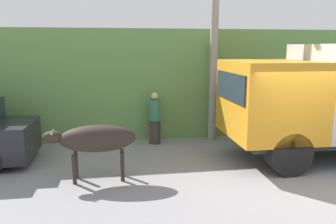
# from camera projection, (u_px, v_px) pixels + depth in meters

# --- Properties ---
(ground_plane) EXTENTS (60.00, 60.00, 0.00)m
(ground_plane) POSITION_uv_depth(u_px,v_px,m) (302.00, 178.00, 7.69)
(ground_plane) COLOR gray
(hillside_embankment) EXTENTS (32.00, 5.30, 3.61)m
(hillside_embankment) POSITION_uv_depth(u_px,v_px,m) (220.00, 77.00, 13.66)
(hillside_embankment) COLOR #608C47
(hillside_embankment) RESTS_ON ground_plane
(building_backdrop) EXTENTS (6.27, 2.70, 3.20)m
(building_backdrop) POSITION_uv_depth(u_px,v_px,m) (159.00, 86.00, 12.26)
(building_backdrop) COLOR #C6B793
(building_backdrop) RESTS_ON ground_plane
(brown_cow) EXTENTS (2.07, 0.62, 1.30)m
(brown_cow) POSITION_uv_depth(u_px,v_px,m) (96.00, 139.00, 7.43)
(brown_cow) COLOR #2D231E
(brown_cow) RESTS_ON ground_plane
(pedestrian_on_hill) EXTENTS (0.50, 0.50, 1.65)m
(pedestrian_on_hill) POSITION_uv_depth(u_px,v_px,m) (155.00, 116.00, 10.29)
(pedestrian_on_hill) COLOR #38332D
(pedestrian_on_hill) RESTS_ON ground_plane
(utility_pole) EXTENTS (0.90, 0.25, 6.78)m
(utility_pole) POSITION_uv_depth(u_px,v_px,m) (214.00, 32.00, 10.21)
(utility_pole) COLOR gray
(utility_pole) RESTS_ON ground_plane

